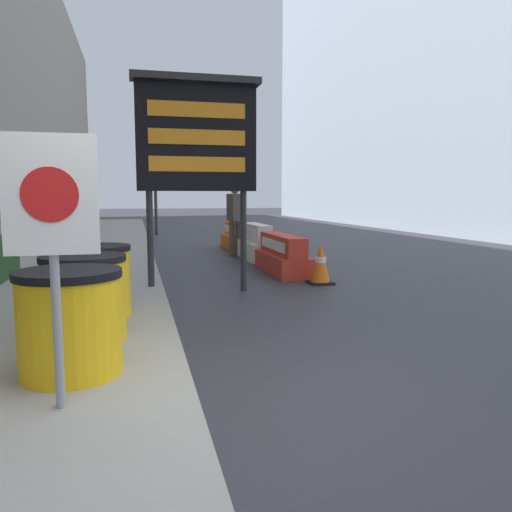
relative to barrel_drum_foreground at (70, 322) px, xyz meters
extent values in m
plane|color=#2D2D33|center=(0.90, -0.80, -0.54)|extent=(120.00, 120.00, 0.00)
cylinder|color=yellow|center=(0.00, 0.00, -0.03)|extent=(0.77, 0.77, 0.76)
cylinder|color=black|center=(0.00, 0.00, 0.38)|extent=(0.80, 0.80, 0.06)
cylinder|color=yellow|center=(0.01, 0.97, -0.03)|extent=(0.77, 0.77, 0.76)
cylinder|color=black|center=(0.01, 0.97, 0.38)|extent=(0.80, 0.80, 0.06)
cylinder|color=yellow|center=(0.05, 1.94, -0.03)|extent=(0.77, 0.77, 0.76)
cylinder|color=black|center=(0.05, 1.94, 0.38)|extent=(0.80, 0.80, 0.06)
cylinder|color=gray|center=(0.00, -0.64, 0.28)|extent=(0.06, 0.06, 1.38)
cube|color=white|center=(0.00, -0.66, 0.97)|extent=(0.57, 0.04, 0.75)
cylinder|color=red|center=(0.00, -0.68, 0.97)|extent=(0.34, 0.01, 0.34)
cylinder|color=#28282B|center=(0.72, 3.75, 0.25)|extent=(0.10, 0.10, 1.59)
cylinder|color=#28282B|center=(2.17, 3.75, 0.25)|extent=(0.10, 0.10, 1.59)
cube|color=black|center=(1.45, 3.75, 1.84)|extent=(1.81, 0.24, 1.60)
cube|color=#28282B|center=(1.45, 3.68, 2.69)|extent=(1.93, 0.34, 0.10)
cube|color=orange|center=(1.45, 3.62, 2.24)|extent=(1.45, 0.02, 0.22)
cube|color=orange|center=(1.45, 3.62, 1.84)|extent=(1.45, 0.02, 0.22)
cube|color=orange|center=(1.45, 3.62, 1.44)|extent=(1.45, 0.02, 0.22)
cube|color=red|center=(3.32, 5.42, -0.35)|extent=(0.62, 2.04, 0.38)
cube|color=red|center=(3.32, 5.42, 0.02)|extent=(0.37, 2.04, 0.38)
cube|color=white|center=(3.12, 5.42, 0.02)|extent=(0.02, 1.63, 0.19)
cube|color=silver|center=(3.32, 7.62, -0.33)|extent=(0.58, 1.74, 0.42)
cube|color=silver|center=(3.32, 7.62, 0.09)|extent=(0.35, 1.74, 0.42)
cube|color=white|center=(3.13, 7.62, 0.09)|extent=(0.02, 1.39, 0.21)
cube|color=orange|center=(3.32, 9.92, -0.35)|extent=(0.64, 1.93, 0.38)
cube|color=orange|center=(3.32, 9.92, 0.03)|extent=(0.39, 1.93, 0.38)
cube|color=white|center=(3.11, 9.92, 0.03)|extent=(0.02, 1.54, 0.19)
cube|color=black|center=(3.49, 5.76, -0.52)|extent=(0.40, 0.40, 0.04)
cone|color=orange|center=(3.49, 5.76, -0.17)|extent=(0.32, 0.32, 0.67)
cylinder|color=white|center=(3.49, 5.76, -0.13)|extent=(0.18, 0.18, 0.09)
cube|color=black|center=(3.59, 4.04, -0.52)|extent=(0.41, 0.41, 0.04)
cone|color=orange|center=(3.59, 4.04, -0.16)|extent=(0.32, 0.32, 0.68)
cylinder|color=white|center=(3.59, 4.04, -0.13)|extent=(0.19, 0.19, 0.10)
cylinder|color=#2D2D30|center=(1.29, 16.00, 1.67)|extent=(0.12, 0.12, 4.43)
cube|color=#23281E|center=(1.29, 15.84, 3.47)|extent=(0.28, 0.28, 0.84)
sphere|color=#360605|center=(1.29, 15.69, 3.75)|extent=(0.15, 0.15, 0.15)
sphere|color=#392C06|center=(1.29, 15.69, 3.47)|extent=(0.15, 0.15, 0.15)
sphere|color=green|center=(1.29, 15.69, 3.19)|extent=(0.15, 0.15, 0.15)
cylinder|color=#514C42|center=(2.91, 8.60, -0.10)|extent=(0.14, 0.14, 0.88)
cylinder|color=#514C42|center=(3.07, 8.60, -0.10)|extent=(0.14, 0.14, 0.88)
cube|color=#47423D|center=(2.99, 8.60, 0.68)|extent=(0.37, 0.52, 0.69)
sphere|color=#A16959|center=(2.99, 8.60, 1.15)|extent=(0.24, 0.24, 0.24)
camera|label=1|loc=(0.51, -3.98, 0.96)|focal=35.00mm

